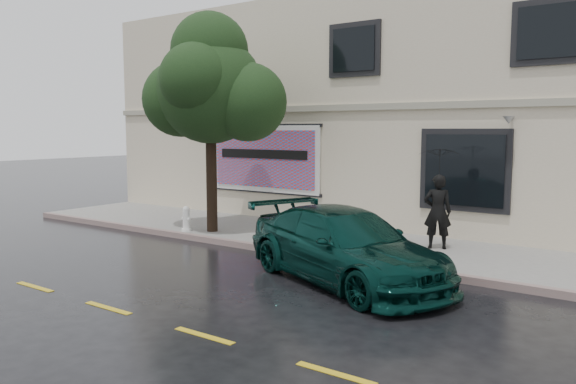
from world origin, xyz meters
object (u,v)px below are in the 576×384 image
Objects in this scene: car at (345,246)px; street_tree at (210,91)px; fire_hydrant at (186,219)px; pedestrian at (438,212)px.

car is 0.92× the size of street_tree.
car reaches higher than fire_hydrant.
car is 6.17m from fire_hydrant.
street_tree is 3.61m from fire_hydrant.
fire_hydrant is (-5.96, 1.58, -0.23)m from car.
fire_hydrant is at bearing -146.74° from street_tree.
pedestrian is 0.33× the size of street_tree.
car is 7.01× the size of fire_hydrant.
pedestrian is 6.80m from street_tree.
fire_hydrant is at bearing 98.17° from car.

